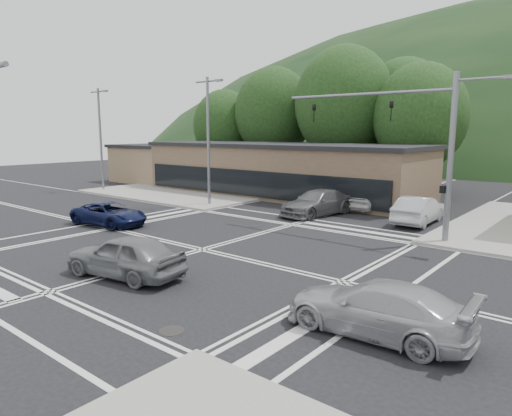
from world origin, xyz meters
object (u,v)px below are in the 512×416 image
Objects in this scene: car_queue_a at (419,210)px; car_northbound at (317,203)px; car_blue_west at (109,214)px; car_queue_b at (372,199)px; car_silver_east at (377,308)px; car_grey_center at (125,256)px.

car_queue_a is 0.88× the size of car_northbound.
car_queue_b is at bearing -41.28° from car_blue_west.
car_queue_a is 6.16m from car_northbound.
car_queue_a is (-4.37, 15.27, 0.08)m from car_silver_east.
car_blue_west is 1.05× the size of car_queue_b.
car_northbound is at bearing 174.50° from car_grey_center.
car_grey_center reaches higher than car_blue_west.
car_silver_east is at bearing -109.23° from car_blue_west.
car_queue_b is (-4.14, 2.59, -0.04)m from car_queue_a.
car_silver_east is 1.11× the size of car_queue_b.
car_grey_center is 9.36m from car_silver_east.
car_grey_center is at bearing -127.65° from car_blue_west.
car_blue_west is 0.94× the size of car_silver_east.
car_grey_center is 0.97× the size of car_queue_a.
car_northbound reaches higher than car_blue_west.
car_grey_center is (8.67, -5.00, 0.16)m from car_blue_west.
car_blue_west is 0.96× the size of car_queue_a.
car_queue_b reaches higher than car_silver_east.
car_queue_a reaches higher than car_queue_b.
car_blue_west is 17.04m from car_queue_b.
car_northbound is (-6.00, -1.38, -0.00)m from car_queue_a.
car_northbound is (-1.10, 15.22, -0.00)m from car_grey_center.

